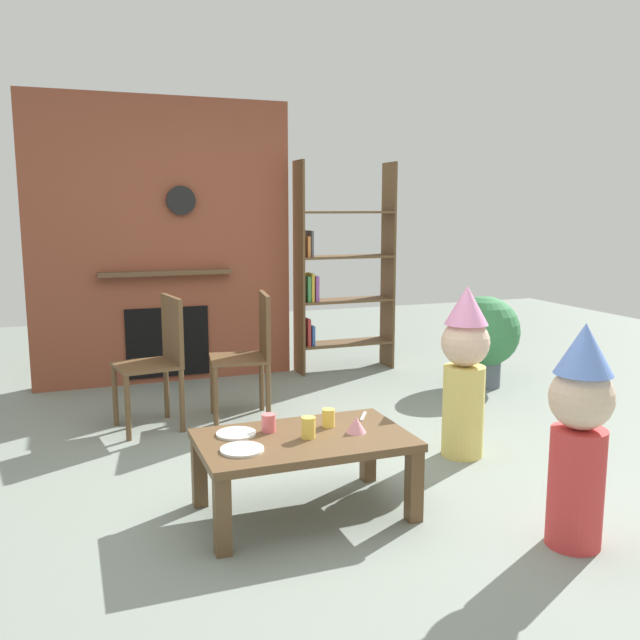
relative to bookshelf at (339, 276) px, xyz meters
The scene contains 16 objects.
ground_plane 2.77m from the bookshelf, 114.25° to the right, with size 12.00×12.00×0.00m, color gray.
brick_fireplace_feature 1.58m from the bookshelf, behind, with size 2.20×0.28×2.40m.
bookshelf is the anchor object (origin of this frame).
coffee_table 3.07m from the bookshelf, 115.26° to the right, with size 1.02×0.62×0.39m.
paper_cup_near_left 3.08m from the bookshelf, 114.80° to the right, with size 0.07×0.07×0.10m, color #F2CC4C.
paper_cup_near_right 3.01m from the bookshelf, 118.74° to the right, with size 0.07×0.07×0.09m, color #E5666B.
paper_cup_center 2.90m from the bookshelf, 113.09° to the right, with size 0.06×0.06×0.09m, color #F2CC4C.
paper_plate_front 3.08m from the bookshelf, 121.52° to the right, with size 0.20×0.20×0.01m, color white.
paper_plate_rear 3.29m from the bookshelf, 119.84° to the right, with size 0.20×0.20×0.01m, color white.
birthday_cake_slice 2.99m from the bookshelf, 110.39° to the right, with size 0.10×0.10×0.08m, color pink.
table_fork 2.74m from the bookshelf, 109.27° to the right, with size 0.15×0.02×0.01m, color silver.
child_with_cone_hat 3.49m from the bookshelf, 94.50° to the right, with size 0.28×0.28×1.01m.
child_in_pink 2.35m from the bookshelf, 93.21° to the right, with size 0.29×0.29×1.04m.
dining_chair_left 2.12m from the bookshelf, 147.57° to the right, with size 0.45×0.45×0.90m.
dining_chair_middle 1.66m from the bookshelf, 134.29° to the right, with size 0.45×0.45×0.90m.
potted_plant_tall 1.41m from the bookshelf, 46.71° to the right, with size 0.59×0.59×0.77m.
Camera 1 is at (-1.25, -3.33, 1.49)m, focal length 38.28 mm.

